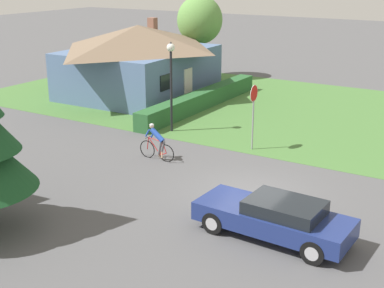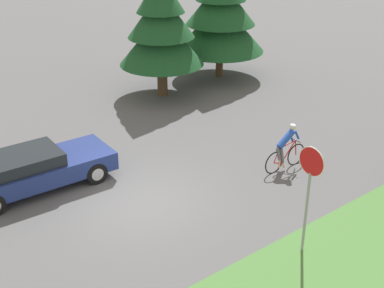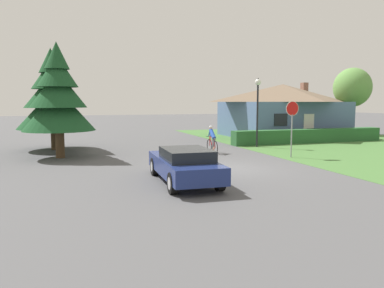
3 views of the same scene
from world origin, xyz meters
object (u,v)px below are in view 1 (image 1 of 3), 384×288
(cottage_house, at_px, (139,59))
(sedan_left_lane, at_px, (275,217))
(cyclist, at_px, (157,143))
(deciduous_tree_right, at_px, (200,20))
(street_lamp, at_px, (171,67))
(stop_sign, at_px, (254,104))

(cottage_house, distance_m, sedan_left_lane, 20.15)
(sedan_left_lane, distance_m, cyclist, 7.97)
(cyclist, distance_m, deciduous_tree_right, 18.30)
(street_lamp, bearing_deg, cyclist, -155.03)
(sedan_left_lane, bearing_deg, street_lamp, -38.64)
(cottage_house, bearing_deg, stop_sign, -120.77)
(cottage_house, height_order, street_lamp, cottage_house)
(cottage_house, bearing_deg, cyclist, -140.97)
(cottage_house, relative_size, sedan_left_lane, 2.02)
(deciduous_tree_right, bearing_deg, cyclist, -155.07)
(stop_sign, height_order, deciduous_tree_right, deciduous_tree_right)
(cottage_house, xyz_separation_m, deciduous_tree_right, (6.78, -0.44, 1.89))
(cottage_house, distance_m, cyclist, 12.54)
(cottage_house, relative_size, street_lamp, 2.19)
(sedan_left_lane, relative_size, deciduous_tree_right, 0.81)
(sedan_left_lane, xyz_separation_m, cyclist, (3.83, 6.99, 0.07))
(cyclist, xyz_separation_m, stop_sign, (3.32, -2.86, 1.36))
(stop_sign, height_order, street_lamp, street_lamp)
(stop_sign, bearing_deg, street_lamp, -96.78)
(sedan_left_lane, height_order, cyclist, cyclist)
(cottage_house, relative_size, stop_sign, 3.29)
(street_lamp, bearing_deg, stop_sign, -95.82)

